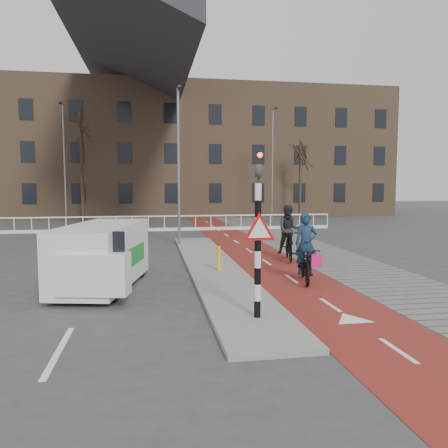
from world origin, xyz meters
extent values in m
plane|color=#38383A|center=(0.00, 0.00, 0.00)|extent=(120.00, 120.00, 0.00)
cube|color=maroon|center=(1.50, 10.00, 0.01)|extent=(2.50, 60.00, 0.01)
cube|color=slate|center=(4.30, 10.00, 0.01)|extent=(3.00, 60.00, 0.01)
cube|color=gray|center=(-0.70, 4.00, 0.06)|extent=(1.80, 16.00, 0.12)
cylinder|color=black|center=(-0.60, -2.00, 1.56)|extent=(0.14, 0.14, 2.88)
imported|color=black|center=(-0.60, -2.00, 3.40)|extent=(0.13, 0.16, 0.80)
cylinder|color=#FF0C05|center=(-0.60, -2.14, 3.58)|extent=(0.11, 0.02, 0.11)
cylinder|color=#F2AF0D|center=(-0.63, 3.16, 0.53)|extent=(0.12, 0.12, 0.82)
imported|color=black|center=(1.79, 1.55, 0.54)|extent=(1.18, 2.14, 1.07)
imported|color=#152A49|center=(1.79, 1.55, 1.18)|extent=(0.76, 0.59, 1.86)
cube|color=#C41B67|center=(1.92, 1.02, 0.75)|extent=(0.35, 0.27, 0.37)
imported|color=black|center=(2.45, 5.22, 0.62)|extent=(0.98, 2.11, 1.22)
imported|color=black|center=(2.45, 5.22, 1.21)|extent=(1.06, 0.90, 1.92)
cube|color=silver|center=(-4.23, 1.82, 0.98)|extent=(2.57, 4.53, 1.71)
cube|color=#1D8830|center=(-5.10, 1.82, 0.88)|extent=(0.60, 2.67, 0.55)
cube|color=#1D8830|center=(-3.37, 1.82, 0.88)|extent=(0.60, 2.67, 0.55)
cube|color=black|center=(-4.23, 0.04, 1.38)|extent=(1.51, 0.37, 0.90)
cylinder|color=black|center=(-5.25, 0.56, 0.30)|extent=(0.33, 0.63, 0.60)
cylinder|color=black|center=(-3.83, 0.25, 0.30)|extent=(0.33, 0.63, 0.60)
cylinder|color=black|center=(-4.63, 3.39, 0.30)|extent=(0.33, 0.63, 0.60)
cylinder|color=black|center=(-3.22, 3.09, 0.30)|extent=(0.33, 0.63, 0.60)
cube|color=silver|center=(-5.00, 17.00, 0.95)|extent=(28.00, 0.08, 0.08)
cube|color=silver|center=(-5.00, 17.00, 0.10)|extent=(28.00, 0.10, 0.20)
cube|color=#7F6047|center=(-3.00, 32.00, 6.00)|extent=(46.00, 10.00, 12.00)
cylinder|color=black|center=(-8.08, 24.55, 4.30)|extent=(0.27, 0.27, 8.60)
cylinder|color=black|center=(9.64, 24.43, 3.34)|extent=(0.21, 0.21, 6.67)
cylinder|color=slate|center=(-1.50, 10.05, 3.73)|extent=(0.12, 0.12, 7.46)
cylinder|color=slate|center=(-9.13, 23.32, 4.45)|extent=(0.12, 0.12, 8.91)
cylinder|color=slate|center=(6.50, 21.98, 4.39)|extent=(0.12, 0.12, 8.77)
camera|label=1|loc=(-2.84, -10.96, 2.98)|focal=35.00mm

